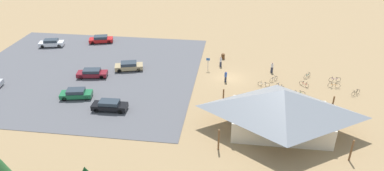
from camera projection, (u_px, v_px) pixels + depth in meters
ground at (229, 78)px, 54.60m from camera, size 160.00×160.00×0.00m
parking_lot_asphalt at (84, 72)px, 56.54m from camera, size 36.16×32.73×0.05m
bike_pavilion at (282, 108)px, 40.99m from camera, size 14.36×9.62×5.54m
trash_bin at (223, 56)px, 60.95m from camera, size 0.60×0.60×0.90m
lot_sign at (208, 62)px, 56.54m from camera, size 0.56×0.08×2.20m
bicycle_orange_mid_cluster at (334, 86)px, 51.71m from camera, size 1.78×0.48×0.85m
bicycle_purple_by_bin at (335, 79)px, 53.43m from camera, size 1.81×0.48×0.85m
bicycle_silver_trailside at (274, 79)px, 53.53m from camera, size 1.25×1.29×0.79m
bicycle_red_edge_north at (304, 84)px, 52.14m from camera, size 1.22×1.17×0.85m
bicycle_white_yard_front at (264, 84)px, 52.11m from camera, size 1.71×0.50×0.78m
bicycle_blue_near_sign at (280, 87)px, 51.41m from camera, size 1.19×1.21×0.83m
bicycle_black_lone_west at (356, 93)px, 49.82m from camera, size 1.40×1.13×0.89m
bicycle_teal_yard_left at (307, 76)px, 54.58m from camera, size 1.17×1.24×0.82m
bicycle_green_lone_east at (299, 93)px, 49.68m from camera, size 1.80×0.48×0.85m
car_red_end_stall at (101, 39)px, 67.58m from camera, size 4.74×2.99×1.32m
car_maroon_back_corner at (92, 73)px, 54.61m from camera, size 4.79×2.43×1.30m
car_tan_far_end at (129, 66)px, 56.87m from camera, size 4.75×2.96×1.35m
car_white_near_entry at (51, 43)px, 65.79m from camera, size 4.66×2.70×1.38m
car_black_second_row at (110, 105)px, 46.10m from camera, size 4.61×1.84×1.38m
car_green_inner_stall at (76, 94)px, 48.95m from camera, size 4.54×2.58×1.31m
visitor_near_lot at (226, 76)px, 53.12m from camera, size 0.36×0.36×1.81m
visitor_by_pavilion at (221, 61)px, 57.98m from camera, size 0.36×0.39×1.76m
visitor_crossing_yard at (272, 67)px, 55.98m from camera, size 0.39×0.36×1.76m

